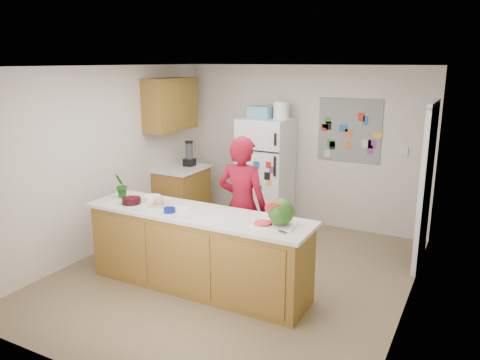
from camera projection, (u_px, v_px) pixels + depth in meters
The scene contains 26 objects.
floor at pixel (234, 275), 5.79m from camera, with size 4.00×4.50×0.02m, color brown.
wall_back at pixel (302, 146), 7.41m from camera, with size 4.00×0.02×2.50m, color beige.
wall_left at pixel (105, 159), 6.38m from camera, with size 0.02×4.50×2.50m, color beige.
wall_right at pixel (414, 199), 4.56m from camera, with size 0.02×4.50×2.50m, color beige.
ceiling at pixel (233, 65), 5.16m from camera, with size 4.00×4.50×0.02m, color white.
doorway at pixel (427, 187), 5.87m from camera, with size 0.03×0.85×2.04m, color black.
peninsula_base at pixel (198, 252), 5.34m from camera, with size 2.60×0.62×0.88m, color brown.
peninsula_top at pixel (197, 214), 5.22m from camera, with size 2.68×0.70×0.04m, color silver.
side_counter_base at pixel (182, 196), 7.60m from camera, with size 0.60×0.80×0.86m, color brown.
side_counter_top at pixel (182, 169), 7.49m from camera, with size 0.64×0.84×0.04m, color silver.
upper_cabinets at pixel (171, 104), 7.25m from camera, with size 0.35×1.00×0.80m, color brown.
refrigerator at pixel (266, 172), 7.39m from camera, with size 0.75×0.70×1.70m, color silver.
fridge_top_bin at pixel (261, 112), 7.20m from camera, with size 0.35×0.28×0.18m, color #5999B2.
photo_collage at pixel (349, 130), 6.98m from camera, with size 0.95×0.01×0.95m, color slate.
person at pixel (242, 206), 5.62m from camera, with size 0.63×0.41×1.72m, color maroon.
blender_appliance at pixel (189, 154), 7.55m from camera, with size 0.12×0.12×0.38m, color black.
cutting_board at pixel (274, 225), 4.80m from camera, with size 0.43×0.32×0.01m, color white.
watermelon at pixel (281, 212), 4.75m from camera, with size 0.28×0.28×0.28m, color #2A5010.
watermelon_slice at pixel (263, 223), 4.80m from camera, with size 0.18×0.18×0.02m, color red.
cherry_bowl at pixel (132, 201), 5.52m from camera, with size 0.22×0.22×0.07m, color black.
white_bowl at pixel (153, 198), 5.64m from camera, with size 0.20×0.20×0.06m, color silver.
cobalt_bowl at pixel (170, 210), 5.21m from camera, with size 0.13×0.13×0.05m, color #06125E.
plate at pixel (159, 205), 5.46m from camera, with size 0.25×0.25×0.02m, color #AFA989.
paper_towel at pixel (181, 209), 5.28m from camera, with size 0.20×0.18×0.02m, color white.
keys at pixel (282, 232), 4.59m from camera, with size 0.09×0.04×0.01m, color gray.
potted_plant at pixel (121, 185), 5.73m from camera, with size 0.17×0.14×0.31m, color #0D4313.
Camera 1 is at (2.55, -4.66, 2.56)m, focal length 35.00 mm.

